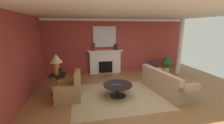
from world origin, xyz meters
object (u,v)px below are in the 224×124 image
object	(u,v)px
mantel_mirror	(105,37)
potted_plant	(167,64)
table_lamp	(56,60)
vase_mantel_right	(116,47)
side_table	(58,82)
coffee_table	(118,87)
fireplace	(105,62)
armchair_near_window	(70,91)
vase_mantel_left	(94,47)
vase_on_side_table	(61,72)
vase_tall_corner	(153,66)
sofa	(166,84)

from	to	relation	value
mantel_mirror	potted_plant	xyz separation A→B (m)	(3.18, -0.72, -1.40)
table_lamp	vase_mantel_right	xyz separation A→B (m)	(2.64, 2.00, 0.15)
side_table	coffee_table	bearing A→B (deg)	-19.49
fireplace	coffee_table	world-z (taller)	fireplace
fireplace	armchair_near_window	distance (m)	3.14
side_table	vase_mantel_left	world-z (taller)	vase_mantel_left
table_lamp	vase_mantel_left	world-z (taller)	vase_mantel_left
vase_mantel_right	vase_on_side_table	bearing A→B (deg)	-139.48
vase_mantel_left	vase_tall_corner	xyz separation A→B (m)	(3.13, -0.25, -1.10)
coffee_table	vase_mantel_right	world-z (taller)	vase_mantel_right
mantel_mirror	vase_mantel_right	size ratio (longest dim) A/B	3.86
sofa	side_table	bearing A→B (deg)	169.57
vase_mantel_right	vase_tall_corner	xyz separation A→B (m)	(2.03, -0.25, -1.07)
side_table	fireplace	bearing A→B (deg)	44.57
vase_mantel_right	coffee_table	bearing A→B (deg)	-101.69
side_table	vase_mantel_right	size ratio (longest dim) A/B	2.32
vase_mantel_left	potted_plant	xyz separation A→B (m)	(3.73, -0.55, -0.92)
mantel_mirror	vase_mantel_left	size ratio (longest dim) A/B	3.11
vase_mantel_left	vase_on_side_table	size ratio (longest dim) A/B	1.34
vase_on_side_table	vase_tall_corner	bearing A→B (deg)	22.52
coffee_table	vase_on_side_table	distance (m)	2.08
fireplace	side_table	world-z (taller)	fireplace
coffee_table	vase_mantel_left	size ratio (longest dim) A/B	2.67
table_lamp	vase_mantel_right	bearing A→B (deg)	37.26
fireplace	vase_mantel_left	world-z (taller)	vase_mantel_left
sofa	vase_tall_corner	distance (m)	2.59
vase_mantel_right	fireplace	bearing A→B (deg)	174.85
sofa	coffee_table	world-z (taller)	sofa
vase_mantel_right	vase_tall_corner	distance (m)	2.31
side_table	table_lamp	world-z (taller)	table_lamp
vase_tall_corner	potted_plant	size ratio (longest dim) A/B	0.73
fireplace	sofa	world-z (taller)	fireplace
vase_mantel_left	side_table	bearing A→B (deg)	-127.45
vase_on_side_table	vase_tall_corner	size ratio (longest dim) A/B	0.46
table_lamp	armchair_near_window	bearing A→B (deg)	-54.12
side_table	potted_plant	size ratio (longest dim) A/B	0.84
fireplace	potted_plant	bearing A→B (deg)	-10.65
coffee_table	potted_plant	distance (m)	3.88
vase_mantel_right	vase_on_side_table	distance (m)	3.31
armchair_near_window	side_table	world-z (taller)	armchair_near_window
mantel_mirror	table_lamp	xyz separation A→B (m)	(-2.09, -2.17, -0.67)
vase_on_side_table	vase_tall_corner	xyz separation A→B (m)	(4.52, 1.87, -0.54)
table_lamp	vase_mantel_left	distance (m)	2.53
fireplace	vase_on_side_table	bearing A→B (deg)	-131.68
sofa	armchair_near_window	bearing A→B (deg)	178.22
vase_on_side_table	potted_plant	bearing A→B (deg)	17.10
vase_mantel_right	sofa	bearing A→B (deg)	-64.66
armchair_near_window	coffee_table	size ratio (longest dim) A/B	0.95
coffee_table	vase_tall_corner	size ratio (longest dim) A/B	1.64
mantel_mirror	table_lamp	distance (m)	3.09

